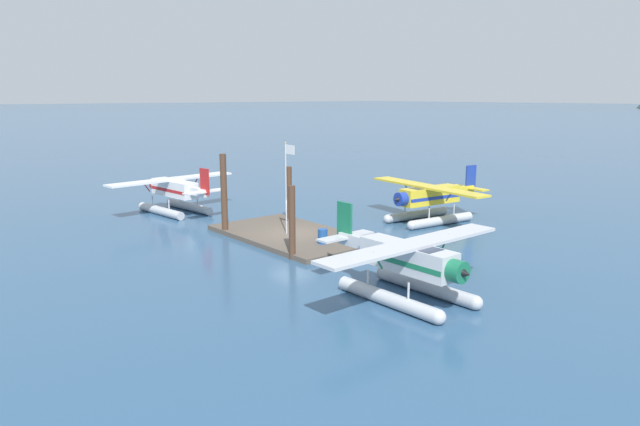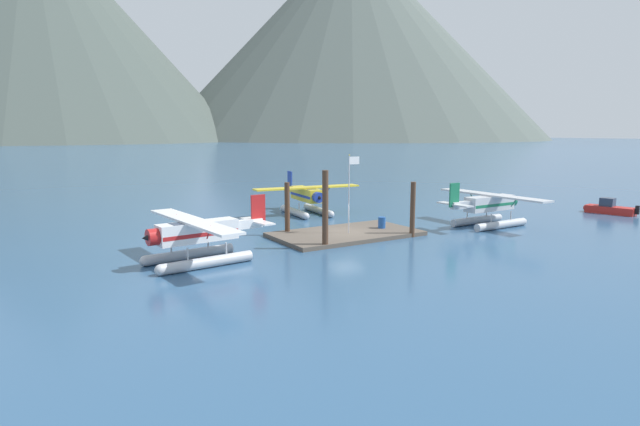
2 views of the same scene
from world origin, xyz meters
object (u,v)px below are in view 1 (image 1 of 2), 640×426
(flagpole, at_px, (287,177))
(seaplane_yellow_bow_right, at_px, (429,200))
(seaplane_white_port_aft, at_px, (174,193))
(seaplane_silver_stbd_aft, at_px, (408,266))
(fuel_drum, at_px, (323,236))

(flagpole, xyz_separation_m, seaplane_yellow_bow_right, (2.42, 10.82, -2.38))
(seaplane_white_port_aft, bearing_deg, flagpole, 8.44)
(seaplane_yellow_bow_right, bearing_deg, seaplane_silver_stbd_aft, -53.17)
(flagpole, relative_size, seaplane_white_port_aft, 0.56)
(fuel_drum, bearing_deg, seaplane_yellow_bow_right, 94.20)
(seaplane_silver_stbd_aft, bearing_deg, flagpole, 168.71)
(seaplane_white_port_aft, relative_size, seaplane_silver_stbd_aft, 1.01)
(seaplane_white_port_aft, bearing_deg, seaplane_yellow_bow_right, 40.66)
(flagpole, distance_m, seaplane_yellow_bow_right, 11.34)
(seaplane_yellow_bow_right, distance_m, seaplane_silver_stbd_aft, 16.61)
(flagpole, height_order, fuel_drum, flagpole)
(seaplane_yellow_bow_right, xyz_separation_m, seaplane_silver_stbd_aft, (9.96, -13.29, 0.00))
(flagpole, distance_m, seaplane_silver_stbd_aft, 12.85)
(seaplane_yellow_bow_right, xyz_separation_m, seaplane_white_port_aft, (-14.73, -12.65, 0.00))
(seaplane_yellow_bow_right, relative_size, seaplane_silver_stbd_aft, 1.01)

